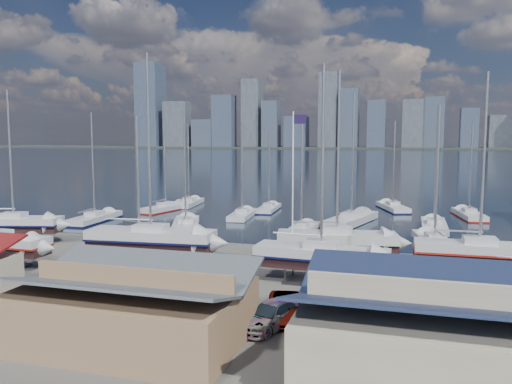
% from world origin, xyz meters
% --- Properties ---
extents(ground, '(1400.00, 1400.00, 0.00)m').
position_xyz_m(ground, '(0.00, -10.00, 0.00)').
color(ground, '#605E59').
rests_on(ground, ground).
extents(water, '(1400.00, 600.00, 0.40)m').
position_xyz_m(water, '(0.00, 300.00, -0.15)').
color(water, '#1A293E').
rests_on(water, ground).
extents(far_shore, '(1400.00, 80.00, 2.20)m').
position_xyz_m(far_shore, '(0.00, 560.00, 1.10)').
color(far_shore, '#2D332D').
rests_on(far_shore, ground).
extents(skyline, '(639.14, 43.80, 107.69)m').
position_xyz_m(skyline, '(-7.83, 553.76, 39.09)').
color(skyline, '#475166').
rests_on(skyline, far_shore).
extents(shed_grey, '(12.60, 8.40, 4.17)m').
position_xyz_m(shed_grey, '(0.00, -26.00, 2.15)').
color(shed_grey, '#8C6B4C').
rests_on(shed_grey, ground).
extents(shed_blue, '(13.65, 9.45, 4.71)m').
position_xyz_m(shed_blue, '(16.00, -26.00, 2.42)').
color(shed_blue, '#BFB293').
rests_on(shed_blue, ground).
extents(sailboat_cradle_0, '(10.34, 5.06, 16.09)m').
position_xyz_m(sailboat_cradle_0, '(-25.50, -6.41, 2.07)').
color(sailboat_cradle_0, '#2D2D33').
rests_on(sailboat_cradle_0, ground).
extents(sailboat_cradle_2, '(8.13, 5.00, 13.10)m').
position_xyz_m(sailboat_cradle_2, '(-9.36, -8.60, 1.93)').
color(sailboat_cradle_2, '#2D2D33').
rests_on(sailboat_cradle_2, ground).
extents(sailboat_cradle_3, '(11.66, 4.14, 18.30)m').
position_xyz_m(sailboat_cradle_3, '(-7.28, -10.27, 2.19)').
color(sailboat_cradle_3, '#2D2D33').
rests_on(sailboat_cradle_3, ground).
extents(sailboat_cradle_4, '(10.71, 4.75, 16.83)m').
position_xyz_m(sailboat_cradle_4, '(8.57, -6.07, 2.12)').
color(sailboat_cradle_4, '#2D2D33').
rests_on(sailboat_cradle_4, ground).
extents(sailboat_cradle_5, '(10.36, 3.43, 16.47)m').
position_xyz_m(sailboat_cradle_5, '(8.17, -12.27, 2.09)').
color(sailboat_cradle_5, '#2D2D33').
rests_on(sailboat_cradle_5, ground).
extents(sailboat_cradle_6, '(10.05, 3.00, 16.14)m').
position_xyz_m(sailboat_cradle_6, '(19.97, -7.12, 2.08)').
color(sailboat_cradle_6, '#2D2D33').
rests_on(sailboat_cradle_6, ground).
extents(sailboat_moored_0, '(3.41, 10.28, 15.15)m').
position_xyz_m(sailboat_moored_0, '(-25.30, 7.78, 0.31)').
color(sailboat_moored_0, black).
rests_on(sailboat_moored_0, water).
extents(sailboat_moored_1, '(4.65, 10.11, 14.59)m').
position_xyz_m(sailboat_moored_1, '(-20.87, 19.82, 0.31)').
color(sailboat_moored_1, black).
rests_on(sailboat_moored_1, water).
extents(sailboat_moored_2, '(3.68, 9.57, 14.09)m').
position_xyz_m(sailboat_moored_2, '(-19.80, 26.23, 0.32)').
color(sailboat_moored_2, black).
rests_on(sailboat_moored_2, water).
extents(sailboat_moored_3, '(6.78, 11.16, 16.16)m').
position_xyz_m(sailboat_moored_3, '(-11.13, 5.67, 0.31)').
color(sailboat_moored_3, black).
rests_on(sailboat_moored_3, water).
extents(sailboat_moored_4, '(3.45, 9.19, 13.55)m').
position_xyz_m(sailboat_moored_4, '(-7.39, 16.43, 0.32)').
color(sailboat_moored_4, black).
rests_on(sailboat_moored_4, water).
extents(sailboat_moored_5, '(2.84, 8.66, 12.78)m').
position_xyz_m(sailboat_moored_5, '(-5.52, 23.97, 0.31)').
color(sailboat_moored_5, black).
rests_on(sailboat_moored_5, water).
extents(sailboat_moored_6, '(2.88, 9.11, 13.48)m').
position_xyz_m(sailboat_moored_6, '(2.85, 7.04, 0.31)').
color(sailboat_moored_6, black).
rests_on(sailboat_moored_6, water).
extents(sailboat_moored_7, '(6.28, 12.17, 17.70)m').
position_xyz_m(sailboat_moored_7, '(7.81, 15.82, 0.32)').
color(sailboat_moored_7, black).
rests_on(sailboat_moored_7, water).
extents(sailboat_moored_8, '(5.63, 10.04, 14.47)m').
position_xyz_m(sailboat_moored_8, '(12.73, 30.32, 0.31)').
color(sailboat_moored_8, black).
rests_on(sailboat_moored_8, water).
extents(sailboat_moored_9, '(4.31, 10.27, 15.04)m').
position_xyz_m(sailboat_moored_9, '(17.31, 3.84, 0.32)').
color(sailboat_moored_9, black).
rests_on(sailboat_moored_9, water).
extents(sailboat_moored_10, '(3.04, 10.25, 15.26)m').
position_xyz_m(sailboat_moored_10, '(17.84, 13.83, 0.31)').
color(sailboat_moored_10, black).
rests_on(sailboat_moored_10, water).
extents(sailboat_moored_11, '(4.06, 9.88, 14.34)m').
position_xyz_m(sailboat_moored_11, '(23.13, 25.50, 0.31)').
color(sailboat_moored_11, black).
rests_on(sailboat_moored_11, water).
extents(car_a, '(3.02, 4.63, 1.47)m').
position_xyz_m(car_a, '(-5.36, -19.20, 0.73)').
color(car_a, gray).
rests_on(car_a, ground).
extents(car_b, '(4.37, 2.94, 1.36)m').
position_xyz_m(car_b, '(-7.18, -20.02, 0.68)').
color(car_b, gray).
rests_on(car_b, ground).
extents(car_c, '(3.32, 5.57, 1.45)m').
position_xyz_m(car_c, '(7.30, -20.32, 0.73)').
color(car_c, gray).
rests_on(car_c, ground).
extents(car_d, '(3.73, 5.44, 1.46)m').
position_xyz_m(car_d, '(6.74, -21.99, 0.73)').
color(car_d, gray).
rests_on(car_d, ground).
extents(flagpole, '(1.17, 0.12, 13.34)m').
position_xyz_m(flagpole, '(4.95, -7.25, 7.77)').
color(flagpole, white).
rests_on(flagpole, ground).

